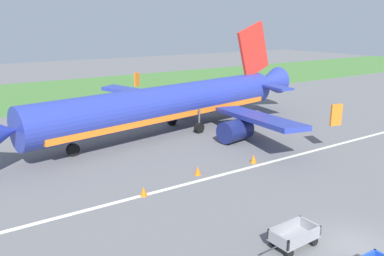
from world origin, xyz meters
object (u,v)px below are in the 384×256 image
Objects in this scene: airplane at (174,103)px; traffic_cone_near_plane at (144,191)px; traffic_cone_mid_apron at (198,171)px; baggage_cart_second_in_row at (294,236)px; traffic_cone_by_carts at (253,159)px.

airplane is 58.57× the size of traffic_cone_near_plane.
airplane is 16.18m from traffic_cone_near_plane.
baggage_cart_second_in_row is at bearing -97.22° from traffic_cone_mid_apron.
traffic_cone_mid_apron is at bearing 82.78° from baggage_cart_second_in_row.
traffic_cone_near_plane is at bearing -167.98° from traffic_cone_mid_apron.
airplane is 53.46× the size of traffic_cone_by_carts.
traffic_cone_by_carts is (5.28, -0.37, 0.02)m from traffic_cone_mid_apron.
airplane is 12.10m from traffic_cone_by_carts.
baggage_cart_second_in_row reaches higher than traffic_cone_by_carts.
traffic_cone_near_plane is (-3.71, 9.72, -0.28)m from baggage_cart_second_in_row.
traffic_cone_by_carts reaches higher than traffic_cone_near_plane.
traffic_cone_near_plane is at bearing -176.05° from traffic_cone_by_carts.
baggage_cart_second_in_row is 5.08× the size of traffic_cone_by_carts.
airplane is 23.20m from baggage_cart_second_in_row.
traffic_cone_by_carts is at bearing 3.95° from traffic_cone_near_plane.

